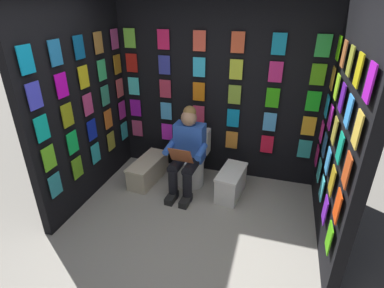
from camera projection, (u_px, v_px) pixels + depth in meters
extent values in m
plane|color=#9E998E|center=(171.00, 265.00, 3.06)|extent=(30.00, 30.00, 0.00)
cube|color=black|center=(218.00, 92.00, 4.23)|extent=(2.98, 0.10, 2.48)
cube|color=#BE3F6C|center=(137.00, 128.00, 4.78)|extent=(0.17, 0.01, 0.26)
cube|color=#D725D4|center=(167.00, 132.00, 4.65)|extent=(0.17, 0.01, 0.26)
cube|color=#0A3CBC|center=(198.00, 136.00, 4.52)|extent=(0.17, 0.01, 0.26)
cube|color=orange|center=(232.00, 140.00, 4.39)|extent=(0.17, 0.01, 0.26)
cube|color=red|center=(267.00, 144.00, 4.26)|extent=(0.17, 0.01, 0.26)
cube|color=teal|center=(304.00, 149.00, 4.13)|extent=(0.17, 0.01, 0.26)
cube|color=purple|center=(136.00, 108.00, 4.63)|extent=(0.17, 0.01, 0.26)
cube|color=#4AACEA|center=(166.00, 111.00, 4.50)|extent=(0.17, 0.01, 0.26)
cube|color=#C83657|center=(199.00, 114.00, 4.37)|extent=(0.17, 0.01, 0.26)
cube|color=#0A83B9|center=(233.00, 118.00, 4.24)|extent=(0.17, 0.01, 0.26)
cube|color=#469BDA|center=(270.00, 122.00, 4.11)|extent=(0.17, 0.01, 0.26)
cube|color=gold|center=(309.00, 126.00, 3.98)|extent=(0.17, 0.01, 0.26)
cube|color=#46DEDA|center=(134.00, 86.00, 4.48)|extent=(0.17, 0.01, 0.26)
cube|color=#BB2E48|center=(165.00, 89.00, 4.35)|extent=(0.17, 0.01, 0.26)
cube|color=orange|center=(199.00, 92.00, 4.22)|extent=(0.17, 0.01, 0.26)
cube|color=olive|center=(235.00, 95.00, 4.09)|extent=(0.17, 0.01, 0.26)
cube|color=#2BA80D|center=(273.00, 98.00, 3.96)|extent=(0.17, 0.01, 0.26)
cube|color=green|center=(313.00, 101.00, 3.83)|extent=(0.17, 0.01, 0.26)
cube|color=#B11A14|center=(132.00, 63.00, 4.33)|extent=(0.17, 0.01, 0.26)
cube|color=#303699|center=(164.00, 65.00, 4.20)|extent=(0.17, 0.01, 0.26)
cube|color=#2FBBE7|center=(199.00, 67.00, 4.07)|extent=(0.17, 0.01, 0.26)
cube|color=gold|center=(236.00, 70.00, 3.94)|extent=(0.17, 0.01, 0.26)
cube|color=#C9206F|center=(276.00, 72.00, 3.81)|extent=(0.17, 0.01, 0.26)
cube|color=#4DA213|center=(318.00, 75.00, 3.68)|extent=(0.17, 0.01, 0.26)
cube|color=#72CD3A|center=(130.00, 38.00, 4.19)|extent=(0.17, 0.01, 0.26)
cube|color=#E41B56|center=(163.00, 39.00, 4.06)|extent=(0.17, 0.01, 0.26)
cube|color=#ED5039|center=(199.00, 41.00, 3.92)|extent=(0.17, 0.01, 0.26)
cube|color=#DB4F2B|center=(238.00, 42.00, 3.79)|extent=(0.17, 0.01, 0.26)
cube|color=#1185AB|center=(279.00, 44.00, 3.66)|extent=(0.17, 0.01, 0.26)
cube|color=green|center=(323.00, 46.00, 3.53)|extent=(0.17, 0.01, 0.26)
cube|color=black|center=(344.00, 133.00, 2.97)|extent=(0.10, 1.94, 2.48)
cube|color=#B51C66|center=(317.00, 155.00, 3.96)|extent=(0.01, 0.17, 0.26)
cube|color=#3EC3BD|center=(319.00, 170.00, 3.62)|extent=(0.01, 0.17, 0.26)
cube|color=#45CCDC|center=(322.00, 188.00, 3.28)|extent=(0.01, 0.17, 0.26)
cube|color=#691CB7|center=(325.00, 210.00, 2.94)|extent=(0.01, 0.17, 0.26)
cube|color=#48B211|center=(329.00, 238.00, 2.60)|extent=(0.01, 0.17, 0.26)
cube|color=#E9239C|center=(322.00, 132.00, 3.81)|extent=(0.01, 0.17, 0.26)
cube|color=#295A8F|center=(324.00, 145.00, 3.47)|extent=(0.01, 0.17, 0.26)
cube|color=#3B95DA|center=(328.00, 161.00, 3.13)|extent=(0.01, 0.17, 0.26)
cube|color=#AA891B|center=(332.00, 181.00, 2.79)|extent=(0.01, 0.17, 0.26)
cube|color=#EB400E|center=(337.00, 206.00, 2.45)|extent=(0.01, 0.17, 0.26)
cube|color=#1B8FBF|center=(327.00, 106.00, 3.66)|extent=(0.01, 0.17, 0.26)
cube|color=#BA1BB7|center=(330.00, 117.00, 3.32)|extent=(0.01, 0.17, 0.26)
cube|color=olive|center=(335.00, 131.00, 2.98)|extent=(0.01, 0.17, 0.26)
cube|color=#119877|center=(340.00, 148.00, 2.64)|extent=(0.01, 0.17, 0.26)
cube|color=#C3451A|center=(347.00, 170.00, 2.30)|extent=(0.01, 0.17, 0.26)
cube|color=gold|center=(333.00, 78.00, 3.52)|extent=(0.01, 0.17, 0.26)
cube|color=#95D921|center=(337.00, 87.00, 3.18)|extent=(0.01, 0.17, 0.26)
cube|color=#57179F|center=(342.00, 98.00, 2.83)|extent=(0.01, 0.17, 0.26)
cube|color=#3894ED|center=(349.00, 111.00, 2.49)|extent=(0.01, 0.17, 0.26)
cube|color=gold|center=(357.00, 129.00, 2.15)|extent=(0.01, 0.17, 0.26)
cube|color=#63E00C|center=(339.00, 48.00, 3.37)|extent=(0.01, 0.17, 0.26)
cube|color=#B36031|center=(344.00, 54.00, 3.03)|extent=(0.01, 0.17, 0.26)
cube|color=olive|center=(350.00, 61.00, 2.69)|extent=(0.01, 0.17, 0.26)
cube|color=gold|center=(359.00, 70.00, 2.35)|extent=(0.01, 0.17, 0.26)
cube|color=purple|center=(370.00, 82.00, 2.01)|extent=(0.01, 0.17, 0.26)
cube|color=black|center=(82.00, 105.00, 3.74)|extent=(0.10, 1.94, 2.48)
cube|color=teal|center=(56.00, 185.00, 3.33)|extent=(0.01, 0.17, 0.26)
cube|color=#60A61D|center=(78.00, 168.00, 3.67)|extent=(0.01, 0.17, 0.26)
cube|color=#28ACB3|center=(96.00, 153.00, 4.01)|extent=(0.01, 0.17, 0.26)
cube|color=olive|center=(111.00, 141.00, 4.35)|extent=(0.01, 0.17, 0.26)
cube|color=teal|center=(124.00, 131.00, 4.69)|extent=(0.01, 0.17, 0.26)
cube|color=#67C823|center=(49.00, 158.00, 3.18)|extent=(0.01, 0.17, 0.26)
cube|color=#12C24E|center=(73.00, 143.00, 3.52)|extent=(0.01, 0.17, 0.26)
cube|color=#1025AF|center=(92.00, 130.00, 3.86)|extent=(0.01, 0.17, 0.26)
cube|color=orange|center=(108.00, 119.00, 4.20)|extent=(0.01, 0.17, 0.26)
cube|color=#9D247F|center=(122.00, 110.00, 4.54)|extent=(0.01, 0.17, 0.26)
cube|color=#0FBDAA|center=(42.00, 128.00, 3.04)|extent=(0.01, 0.17, 0.26)
cube|color=#959D17|center=(67.00, 115.00, 3.38)|extent=(0.01, 0.17, 0.26)
cube|color=#C83B7A|center=(88.00, 105.00, 3.72)|extent=(0.01, 0.17, 0.26)
cube|color=#308D6D|center=(105.00, 96.00, 4.06)|extent=(0.01, 0.17, 0.26)
cube|color=#B83D42|center=(120.00, 88.00, 4.40)|extent=(0.01, 0.17, 0.26)
cube|color=#3E41DC|center=(34.00, 96.00, 2.89)|extent=(0.01, 0.17, 0.26)
cube|color=#D30DC5|center=(62.00, 85.00, 3.23)|extent=(0.01, 0.17, 0.26)
cube|color=yellow|center=(84.00, 77.00, 3.57)|extent=(0.01, 0.17, 0.26)
cube|color=#35C06A|center=(102.00, 70.00, 3.91)|extent=(0.01, 0.17, 0.26)
cube|color=#926818|center=(117.00, 64.00, 4.25)|extent=(0.01, 0.17, 0.26)
cube|color=#0E95CA|center=(26.00, 60.00, 2.74)|extent=(0.01, 0.17, 0.26)
cube|color=#2077B7|center=(55.00, 53.00, 3.08)|extent=(0.01, 0.17, 0.26)
cube|color=#0D588F|center=(79.00, 47.00, 3.42)|extent=(0.01, 0.17, 0.26)
cube|color=#AE7834|center=(98.00, 43.00, 3.76)|extent=(0.01, 0.17, 0.26)
cube|color=#A43379|center=(115.00, 39.00, 4.10)|extent=(0.01, 0.17, 0.26)
cylinder|color=white|center=(191.00, 172.00, 4.31)|extent=(0.38, 0.38, 0.40)
cylinder|color=white|center=(190.00, 158.00, 4.22)|extent=(0.41, 0.41, 0.02)
cube|color=white|center=(197.00, 140.00, 4.37)|extent=(0.39, 0.20, 0.36)
cylinder|color=white|center=(194.00, 143.00, 4.29)|extent=(0.39, 0.09, 0.39)
cube|color=blue|center=(190.00, 142.00, 4.07)|extent=(0.41, 0.24, 0.52)
sphere|color=tan|center=(189.00, 118.00, 3.89)|extent=(0.21, 0.21, 0.21)
sphere|color=olive|center=(190.00, 112.00, 3.89)|extent=(0.17, 0.17, 0.17)
cylinder|color=black|center=(192.00, 166.00, 3.98)|extent=(0.17, 0.41, 0.15)
cylinder|color=black|center=(178.00, 163.00, 4.04)|extent=(0.17, 0.41, 0.15)
cylinder|color=black|center=(187.00, 187.00, 3.93)|extent=(0.12, 0.12, 0.42)
cylinder|color=black|center=(173.00, 185.00, 3.99)|extent=(0.12, 0.12, 0.42)
cube|color=black|center=(186.00, 201.00, 3.95)|extent=(0.12, 0.26, 0.09)
cube|color=black|center=(172.00, 198.00, 4.01)|extent=(0.12, 0.26, 0.09)
cylinder|color=blue|center=(201.00, 152.00, 3.87)|extent=(0.10, 0.31, 0.13)
cylinder|color=blue|center=(170.00, 147.00, 4.00)|extent=(0.10, 0.31, 0.13)
cube|color=#A8512D|center=(181.00, 156.00, 3.80)|extent=(0.31, 0.14, 0.23)
cube|color=white|center=(231.00, 184.00, 4.07)|extent=(0.34, 0.61, 0.35)
cube|color=white|center=(232.00, 172.00, 3.99)|extent=(0.36, 0.64, 0.03)
cube|color=beige|center=(148.00, 171.00, 4.42)|extent=(0.36, 0.76, 0.30)
cube|color=beige|center=(148.00, 161.00, 4.35)|extent=(0.38, 0.79, 0.03)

